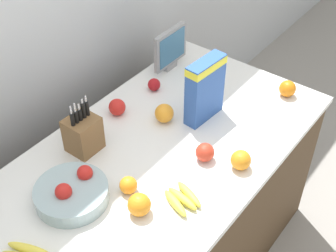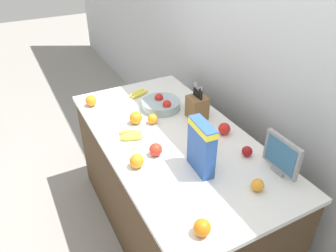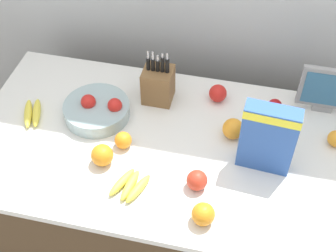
{
  "view_description": "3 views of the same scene",
  "coord_description": "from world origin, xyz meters",
  "px_view_note": "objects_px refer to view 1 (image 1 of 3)",
  "views": [
    {
      "loc": [
        -1.1,
        -0.93,
        2.27
      ],
      "look_at": [
        0.09,
        -0.02,
        0.98
      ],
      "focal_mm": 50.0,
      "sensor_mm": 36.0,
      "label": 1
    },
    {
      "loc": [
        1.56,
        -0.85,
        2.09
      ],
      "look_at": [
        -0.06,
        -0.01,
        0.92
      ],
      "focal_mm": 35.0,
      "sensor_mm": 36.0,
      "label": 2
    },
    {
      "loc": [
        0.25,
        -1.26,
        2.33
      ],
      "look_at": [
        -0.04,
        0.01,
        0.96
      ],
      "focal_mm": 50.0,
      "sensor_mm": 36.0,
      "label": 3
    }
  ],
  "objects_px": {
    "orange_back_center": "(287,89)",
    "orange_front_left": "(139,205)",
    "small_monitor": "(171,48)",
    "banana_bunch_left": "(182,199)",
    "fruit_bowl": "(72,193)",
    "apple_by_knife_block": "(154,85)",
    "orange_front_center": "(206,71)",
    "apple_near_bananas": "(205,152)",
    "orange_front_right": "(164,113)",
    "apple_front": "(117,107)",
    "knife_block": "(83,134)",
    "orange_near_bowl": "(241,160)",
    "cereal_box": "(205,87)",
    "orange_mid_left": "(128,185)"
  },
  "relations": [
    {
      "from": "orange_back_center",
      "to": "orange_front_left",
      "type": "xyz_separation_m",
      "value": [
        -1.02,
        0.1,
        0.0
      ]
    },
    {
      "from": "small_monitor",
      "to": "banana_bunch_left",
      "type": "height_order",
      "value": "small_monitor"
    },
    {
      "from": "small_monitor",
      "to": "fruit_bowl",
      "type": "relative_size",
      "value": 0.85
    },
    {
      "from": "apple_by_knife_block",
      "to": "orange_front_left",
      "type": "relative_size",
      "value": 0.71
    },
    {
      "from": "orange_front_center",
      "to": "apple_by_knife_block",
      "type": "bearing_deg",
      "value": 151.3
    },
    {
      "from": "small_monitor",
      "to": "apple_near_bananas",
      "type": "distance_m",
      "value": 0.72
    },
    {
      "from": "small_monitor",
      "to": "orange_front_right",
      "type": "distance_m",
      "value": 0.45
    },
    {
      "from": "apple_by_knife_block",
      "to": "apple_front",
      "type": "xyz_separation_m",
      "value": [
        -0.26,
        0.02,
        0.01
      ]
    },
    {
      "from": "knife_block",
      "to": "apple_by_knife_block",
      "type": "relative_size",
      "value": 4.08
    },
    {
      "from": "orange_front_center",
      "to": "orange_front_left",
      "type": "xyz_separation_m",
      "value": [
        -0.91,
        -0.31,
        0.01
      ]
    },
    {
      "from": "orange_back_center",
      "to": "orange_near_bowl",
      "type": "xyz_separation_m",
      "value": [
        -0.58,
        -0.07,
        0.0
      ]
    },
    {
      "from": "apple_by_knife_block",
      "to": "orange_front_center",
      "type": "relative_size",
      "value": 0.93
    },
    {
      "from": "orange_near_bowl",
      "to": "knife_block",
      "type": "bearing_deg",
      "value": 117.51
    },
    {
      "from": "cereal_box",
      "to": "orange_near_bowl",
      "type": "bearing_deg",
      "value": -116.55
    },
    {
      "from": "knife_block",
      "to": "apple_front",
      "type": "distance_m",
      "value": 0.27
    },
    {
      "from": "fruit_bowl",
      "to": "cereal_box",
      "type": "bearing_deg",
      "value": -9.07
    },
    {
      "from": "orange_mid_left",
      "to": "orange_near_bowl",
      "type": "bearing_deg",
      "value": -36.35
    },
    {
      "from": "cereal_box",
      "to": "orange_mid_left",
      "type": "height_order",
      "value": "cereal_box"
    },
    {
      "from": "apple_by_knife_block",
      "to": "knife_block",
      "type": "bearing_deg",
      "value": -176.48
    },
    {
      "from": "banana_bunch_left",
      "to": "orange_near_bowl",
      "type": "bearing_deg",
      "value": -15.41
    },
    {
      "from": "small_monitor",
      "to": "orange_mid_left",
      "type": "distance_m",
      "value": 0.9
    },
    {
      "from": "apple_near_bananas",
      "to": "orange_mid_left",
      "type": "xyz_separation_m",
      "value": [
        -0.33,
        0.14,
        -0.0
      ]
    },
    {
      "from": "small_monitor",
      "to": "cereal_box",
      "type": "relative_size",
      "value": 0.8
    },
    {
      "from": "fruit_bowl",
      "to": "orange_front_right",
      "type": "distance_m",
      "value": 0.6
    },
    {
      "from": "apple_front",
      "to": "orange_mid_left",
      "type": "bearing_deg",
      "value": -132.73
    },
    {
      "from": "banana_bunch_left",
      "to": "orange_back_center",
      "type": "bearing_deg",
      "value": -0.45
    },
    {
      "from": "orange_front_left",
      "to": "knife_block",
      "type": "bearing_deg",
      "value": 73.11
    },
    {
      "from": "cereal_box",
      "to": "orange_front_left",
      "type": "distance_m",
      "value": 0.65
    },
    {
      "from": "knife_block",
      "to": "apple_front",
      "type": "height_order",
      "value": "knife_block"
    },
    {
      "from": "small_monitor",
      "to": "orange_front_center",
      "type": "xyz_separation_m",
      "value": [
        0.05,
        -0.2,
        -0.09
      ]
    },
    {
      "from": "fruit_bowl",
      "to": "apple_by_knife_block",
      "type": "distance_m",
      "value": 0.78
    },
    {
      "from": "small_monitor",
      "to": "orange_front_left",
      "type": "xyz_separation_m",
      "value": [
        -0.86,
        -0.5,
        -0.08
      ]
    },
    {
      "from": "fruit_bowl",
      "to": "orange_front_left",
      "type": "xyz_separation_m",
      "value": [
        0.11,
        -0.25,
        0.01
      ]
    },
    {
      "from": "small_monitor",
      "to": "orange_back_center",
      "type": "relative_size",
      "value": 2.96
    },
    {
      "from": "cereal_box",
      "to": "banana_bunch_left",
      "type": "distance_m",
      "value": 0.56
    },
    {
      "from": "fruit_bowl",
      "to": "apple_near_bananas",
      "type": "relative_size",
      "value": 3.57
    },
    {
      "from": "orange_front_right",
      "to": "banana_bunch_left",
      "type": "bearing_deg",
      "value": -134.09
    },
    {
      "from": "small_monitor",
      "to": "orange_near_bowl",
      "type": "height_order",
      "value": "small_monitor"
    },
    {
      "from": "small_monitor",
      "to": "apple_front",
      "type": "distance_m",
      "value": 0.47
    },
    {
      "from": "apple_by_knife_block",
      "to": "orange_front_right",
      "type": "xyz_separation_m",
      "value": [
        -0.16,
        -0.19,
        0.01
      ]
    },
    {
      "from": "apple_front",
      "to": "orange_front_right",
      "type": "distance_m",
      "value": 0.23
    },
    {
      "from": "apple_front",
      "to": "orange_near_bowl",
      "type": "relative_size",
      "value": 0.94
    },
    {
      "from": "banana_bunch_left",
      "to": "fruit_bowl",
      "type": "bearing_deg",
      "value": 125.66
    },
    {
      "from": "knife_block",
      "to": "orange_front_right",
      "type": "distance_m",
      "value": 0.4
    },
    {
      "from": "orange_front_right",
      "to": "orange_mid_left",
      "type": "distance_m",
      "value": 0.46
    },
    {
      "from": "banana_bunch_left",
      "to": "apple_by_knife_block",
      "type": "relative_size",
      "value": 2.65
    },
    {
      "from": "knife_block",
      "to": "orange_mid_left",
      "type": "distance_m",
      "value": 0.33
    },
    {
      "from": "small_monitor",
      "to": "fruit_bowl",
      "type": "height_order",
      "value": "small_monitor"
    },
    {
      "from": "knife_block",
      "to": "apple_near_bananas",
      "type": "bearing_deg",
      "value": -59.95
    },
    {
      "from": "apple_by_knife_block",
      "to": "apple_front",
      "type": "distance_m",
      "value": 0.26
    }
  ]
}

